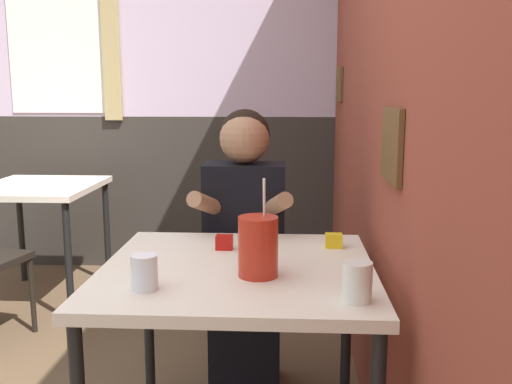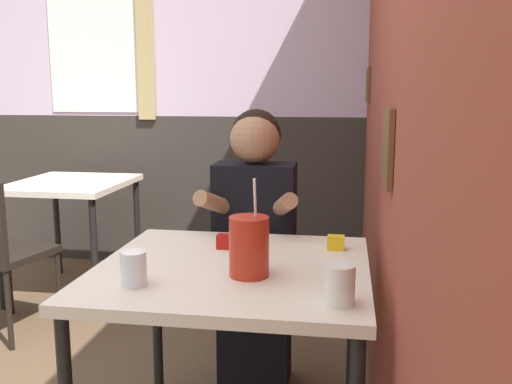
% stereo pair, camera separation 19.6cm
% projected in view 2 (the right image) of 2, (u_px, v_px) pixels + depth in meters
% --- Properties ---
extents(brick_wall_right, '(0.08, 4.59, 2.70)m').
position_uv_depth(brick_wall_right, '(384.00, 75.00, 2.57)').
color(brick_wall_right, brown).
rests_on(brick_wall_right, ground_plane).
extents(back_wall, '(5.52, 0.09, 2.70)m').
position_uv_depth(back_wall, '(186.00, 80.00, 4.06)').
color(back_wall, silver).
rests_on(back_wall, ground_plane).
extents(main_table, '(0.87, 0.85, 0.72)m').
position_uv_depth(main_table, '(233.00, 286.00, 1.86)').
color(main_table, beige).
rests_on(main_table, ground_plane).
extents(background_table, '(0.67, 0.76, 0.72)m').
position_uv_depth(background_table, '(71.00, 195.00, 3.57)').
color(background_table, beige).
rests_on(background_table, ground_plane).
extents(person_seated, '(0.42, 0.41, 1.21)m').
position_uv_depth(person_seated, '(255.00, 242.00, 2.45)').
color(person_seated, black).
rests_on(person_seated, ground_plane).
extents(cocktail_pitcher, '(0.12, 0.12, 0.30)m').
position_uv_depth(cocktail_pitcher, '(249.00, 246.00, 1.72)').
color(cocktail_pitcher, '#B22819').
rests_on(cocktail_pitcher, main_table).
extents(glass_near_pitcher, '(0.08, 0.08, 0.10)m').
position_uv_depth(glass_near_pitcher, '(134.00, 269.00, 1.65)').
color(glass_near_pitcher, silver).
rests_on(glass_near_pitcher, main_table).
extents(glass_center, '(0.08, 0.08, 0.11)m').
position_uv_depth(glass_center, '(339.00, 285.00, 1.50)').
color(glass_center, silver).
rests_on(glass_center, main_table).
extents(condiment_ketchup, '(0.06, 0.04, 0.05)m').
position_uv_depth(condiment_ketchup, '(225.00, 242.00, 2.04)').
color(condiment_ketchup, '#B7140F').
rests_on(condiment_ketchup, main_table).
extents(condiment_mustard, '(0.06, 0.04, 0.05)m').
position_uv_depth(condiment_mustard, '(336.00, 243.00, 2.02)').
color(condiment_mustard, yellow).
rests_on(condiment_mustard, main_table).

